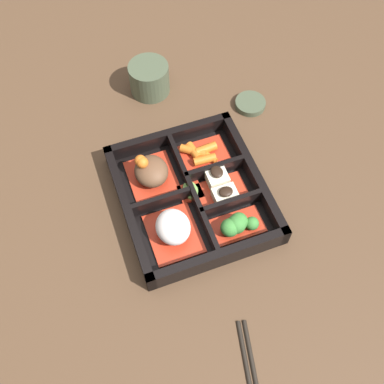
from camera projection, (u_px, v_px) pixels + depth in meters
name	position (u px, v px, depth m)	size (l,w,h in m)	color
ground_plane	(192.00, 199.00, 0.78)	(3.00, 3.00, 0.00)	#4C3523
bento_base	(192.00, 198.00, 0.77)	(0.26, 0.24, 0.01)	black
bento_rim	(193.00, 194.00, 0.76)	(0.26, 0.24, 0.04)	black
bowl_rice	(173.00, 228.00, 0.71)	(0.10, 0.08, 0.05)	#B22D19
bowl_stew	(151.00, 172.00, 0.77)	(0.10, 0.08, 0.06)	#B22D19
bowl_greens	(236.00, 225.00, 0.72)	(0.05, 0.09, 0.04)	#B22D19
bowl_tofu	(221.00, 186.00, 0.76)	(0.08, 0.09, 0.03)	#B22D19
bowl_carrots	(202.00, 154.00, 0.80)	(0.07, 0.09, 0.02)	#B22D19
bowl_pickles	(190.00, 191.00, 0.77)	(0.04, 0.04, 0.01)	#B22D19
tea_cup	(149.00, 78.00, 0.88)	(0.08, 0.08, 0.06)	#424C38
sauce_dish	(250.00, 104.00, 0.88)	(0.06, 0.06, 0.01)	#424C38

